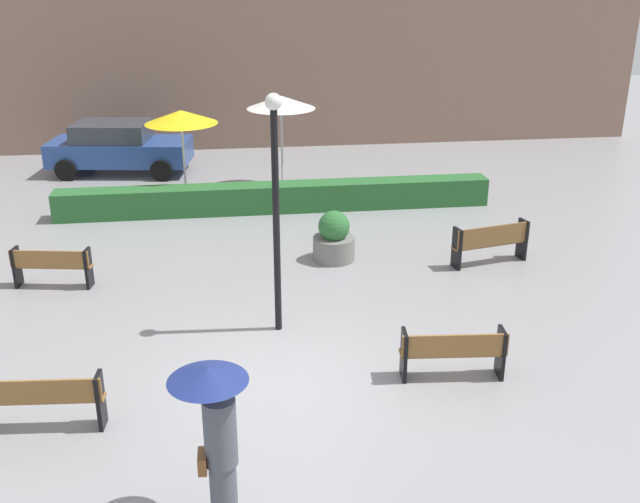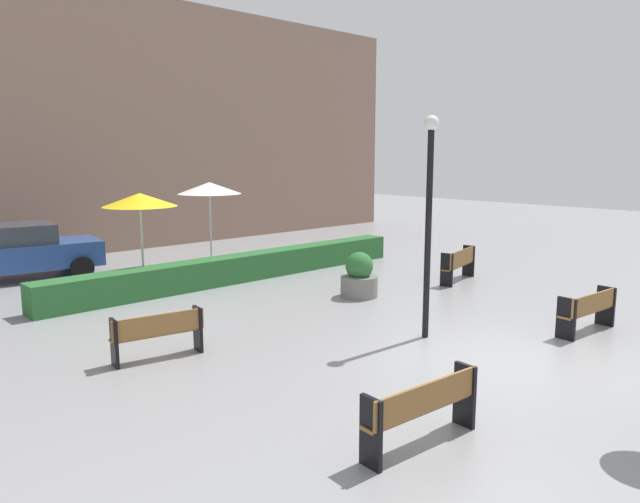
{
  "view_description": "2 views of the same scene",
  "coord_description": "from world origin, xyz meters",
  "px_view_note": "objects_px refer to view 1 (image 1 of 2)",
  "views": [
    {
      "loc": [
        -0.7,
        -10.05,
        6.17
      ],
      "look_at": [
        0.97,
        2.65,
        1.08
      ],
      "focal_mm": 41.46,
      "sensor_mm": 36.0,
      "label": 1
    },
    {
      "loc": [
        -8.91,
        -4.87,
        3.51
      ],
      "look_at": [
        -0.38,
        4.2,
        1.43
      ],
      "focal_mm": 33.16,
      "sensor_mm": 36.0,
      "label": 2
    }
  ],
  "objects_px": {
    "bench_near_right": "(453,351)",
    "lamp_post": "(276,192)",
    "bench_far_left": "(51,265)",
    "pedestrian_with_umbrella": "(216,426)",
    "patio_umbrella_yellow": "(181,117)",
    "planter_pot": "(334,239)",
    "patio_umbrella_white": "(281,102)",
    "parked_car": "(118,147)",
    "bench_far_right": "(491,241)",
    "bench_near_left": "(38,398)"
  },
  "relations": [
    {
      "from": "bench_near_right",
      "to": "lamp_post",
      "type": "bearing_deg",
      "value": 141.81
    },
    {
      "from": "bench_far_left",
      "to": "bench_near_right",
      "type": "bearing_deg",
      "value": -32.56
    },
    {
      "from": "pedestrian_with_umbrella",
      "to": "patio_umbrella_yellow",
      "type": "distance_m",
      "value": 12.57
    },
    {
      "from": "bench_near_right",
      "to": "planter_pot",
      "type": "xyz_separation_m",
      "value": [
        -1.11,
        5.14,
        -0.0
      ]
    },
    {
      "from": "bench_far_left",
      "to": "planter_pot",
      "type": "distance_m",
      "value": 5.86
    },
    {
      "from": "planter_pot",
      "to": "bench_far_left",
      "type": "bearing_deg",
      "value": -173.0
    },
    {
      "from": "lamp_post",
      "to": "patio_umbrella_white",
      "type": "height_order",
      "value": "lamp_post"
    },
    {
      "from": "lamp_post",
      "to": "bench_near_right",
      "type": "bearing_deg",
      "value": -38.19
    },
    {
      "from": "patio_umbrella_white",
      "to": "bench_far_left",
      "type": "bearing_deg",
      "value": -129.29
    },
    {
      "from": "patio_umbrella_white",
      "to": "parked_car",
      "type": "bearing_deg",
      "value": 154.54
    },
    {
      "from": "patio_umbrella_white",
      "to": "parked_car",
      "type": "height_order",
      "value": "patio_umbrella_white"
    },
    {
      "from": "planter_pot",
      "to": "parked_car",
      "type": "distance_m",
      "value": 9.63
    },
    {
      "from": "bench_far_right",
      "to": "patio_umbrella_white",
      "type": "bearing_deg",
      "value": 122.35
    },
    {
      "from": "bench_far_left",
      "to": "patio_umbrella_white",
      "type": "bearing_deg",
      "value": 50.71
    },
    {
      "from": "bench_far_left",
      "to": "lamp_post",
      "type": "bearing_deg",
      "value": -28.85
    },
    {
      "from": "bench_near_left",
      "to": "patio_umbrella_white",
      "type": "bearing_deg",
      "value": 69.0
    },
    {
      "from": "parked_car",
      "to": "pedestrian_with_umbrella",
      "type": "bearing_deg",
      "value": -79.24
    },
    {
      "from": "lamp_post",
      "to": "patio_umbrella_white",
      "type": "relative_size",
      "value": 1.58
    },
    {
      "from": "lamp_post",
      "to": "patio_umbrella_white",
      "type": "distance_m",
      "value": 8.74
    },
    {
      "from": "bench_near_left",
      "to": "patio_umbrella_yellow",
      "type": "height_order",
      "value": "patio_umbrella_yellow"
    },
    {
      "from": "bench_near_left",
      "to": "parked_car",
      "type": "distance_m",
      "value": 13.62
    },
    {
      "from": "pedestrian_with_umbrella",
      "to": "planter_pot",
      "type": "bearing_deg",
      "value": 72.17
    },
    {
      "from": "bench_near_right",
      "to": "lamp_post",
      "type": "height_order",
      "value": "lamp_post"
    },
    {
      "from": "bench_near_right",
      "to": "pedestrian_with_umbrella",
      "type": "height_order",
      "value": "pedestrian_with_umbrella"
    },
    {
      "from": "bench_near_left",
      "to": "patio_umbrella_white",
      "type": "height_order",
      "value": "patio_umbrella_white"
    },
    {
      "from": "patio_umbrella_white",
      "to": "bench_far_right",
      "type": "bearing_deg",
      "value": -57.65
    },
    {
      "from": "pedestrian_with_umbrella",
      "to": "bench_near_left",
      "type": "bearing_deg",
      "value": 139.66
    },
    {
      "from": "pedestrian_with_umbrella",
      "to": "patio_umbrella_white",
      "type": "height_order",
      "value": "patio_umbrella_white"
    },
    {
      "from": "bench_far_right",
      "to": "bench_near_left",
      "type": "bearing_deg",
      "value": -148.89
    },
    {
      "from": "bench_near_left",
      "to": "bench_far_left",
      "type": "height_order",
      "value": "bench_near_left"
    },
    {
      "from": "bench_near_left",
      "to": "lamp_post",
      "type": "relative_size",
      "value": 0.43
    },
    {
      "from": "lamp_post",
      "to": "parked_car",
      "type": "height_order",
      "value": "lamp_post"
    },
    {
      "from": "pedestrian_with_umbrella",
      "to": "patio_umbrella_white",
      "type": "bearing_deg",
      "value": 82.12
    },
    {
      "from": "patio_umbrella_white",
      "to": "parked_car",
      "type": "xyz_separation_m",
      "value": [
        -4.84,
        2.3,
        -1.65
      ]
    },
    {
      "from": "bench_near_left",
      "to": "patio_umbrella_white",
      "type": "relative_size",
      "value": 0.68
    },
    {
      "from": "bench_far_right",
      "to": "parked_car",
      "type": "distance_m",
      "value": 12.31
    },
    {
      "from": "bench_far_right",
      "to": "lamp_post",
      "type": "height_order",
      "value": "lamp_post"
    },
    {
      "from": "bench_far_right",
      "to": "planter_pot",
      "type": "xyz_separation_m",
      "value": [
        -3.32,
        0.69,
        -0.05
      ]
    },
    {
      "from": "bench_far_left",
      "to": "patio_umbrella_yellow",
      "type": "relative_size",
      "value": 0.64
    },
    {
      "from": "lamp_post",
      "to": "bench_near_left",
      "type": "bearing_deg",
      "value": -143.64
    },
    {
      "from": "bench_near_left",
      "to": "patio_umbrella_yellow",
      "type": "relative_size",
      "value": 0.72
    },
    {
      "from": "planter_pot",
      "to": "patio_umbrella_white",
      "type": "xyz_separation_m",
      "value": [
        -0.66,
        5.59,
        1.99
      ]
    },
    {
      "from": "pedestrian_with_umbrella",
      "to": "planter_pot",
      "type": "relative_size",
      "value": 1.82
    },
    {
      "from": "parked_car",
      "to": "bench_near_right",
      "type": "bearing_deg",
      "value": -63.09
    },
    {
      "from": "bench_far_right",
      "to": "lamp_post",
      "type": "xyz_separation_m",
      "value": [
        -4.78,
        -2.42,
        2.02
      ]
    },
    {
      "from": "bench_near_right",
      "to": "bench_far_right",
      "type": "bearing_deg",
      "value": 63.62
    },
    {
      "from": "bench_far_left",
      "to": "bench_far_right",
      "type": "distance_m",
      "value": 9.14
    },
    {
      "from": "bench_near_right",
      "to": "pedestrian_with_umbrella",
      "type": "distance_m",
      "value": 4.58
    },
    {
      "from": "bench_far_left",
      "to": "lamp_post",
      "type": "relative_size",
      "value": 0.38
    },
    {
      "from": "lamp_post",
      "to": "bench_far_right",
      "type": "bearing_deg",
      "value": 26.82
    }
  ]
}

